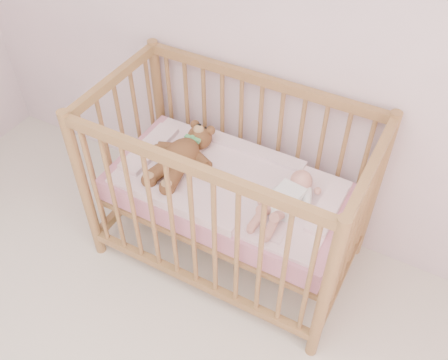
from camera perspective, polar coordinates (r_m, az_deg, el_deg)
The scene contains 6 objects.
wall_back at distance 2.32m, azimuth 7.17°, elevation 19.46°, with size 4.00×0.02×2.70m, color beige.
crib at distance 2.55m, azimuth 0.54°, elevation -1.21°, with size 1.36×0.76×1.00m, color olive, non-canonical shape.
mattress at distance 2.56m, azimuth 0.53°, elevation -1.45°, with size 1.22×0.62×0.13m, color #CF8195.
blanket at distance 2.50m, azimuth 0.55°, elevation -0.26°, with size 1.10×0.58×0.06m, color #EEA4B0, non-canonical shape.
baby at distance 2.35m, azimuth 7.12°, elevation -1.88°, with size 0.23×0.48×0.12m, color white, non-canonical shape.
teddy_bear at distance 2.53m, azimuth -4.95°, elevation 2.84°, with size 0.37×0.52×0.14m, color brown, non-canonical shape.
Camera 1 is at (0.76, 0.04, 2.34)m, focal length 40.00 mm.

